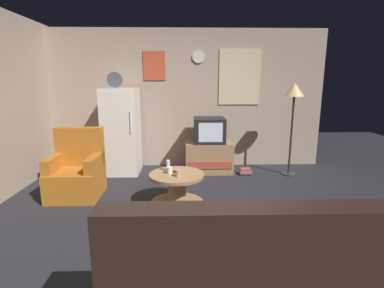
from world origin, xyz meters
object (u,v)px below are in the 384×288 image
(remote_control, at_px, (173,172))
(book_stack, at_px, (245,172))
(fridge, at_px, (121,131))
(standing_lamp, at_px, (294,97))
(tv_stand, at_px, (209,157))
(wine_glass, at_px, (168,166))
(crt_tv, at_px, (209,130))
(armchair, at_px, (77,173))
(mug_ceramic_white, at_px, (170,170))
(mug_ceramic_tan, at_px, (178,173))
(coffee_table, at_px, (177,190))
(couch, at_px, (234,275))

(remote_control, distance_m, book_stack, 1.78)
(fridge, height_order, standing_lamp, fridge)
(book_stack, bearing_deg, tv_stand, 163.02)
(fridge, distance_m, wine_glass, 1.62)
(crt_tv, bearing_deg, tv_stand, 163.23)
(wine_glass, bearing_deg, tv_stand, 63.75)
(crt_tv, height_order, armchair, crt_tv)
(wine_glass, bearing_deg, mug_ceramic_white, -77.36)
(tv_stand, distance_m, book_stack, 0.70)
(wine_glass, bearing_deg, mug_ceramic_tan, -59.89)
(remote_control, relative_size, armchair, 0.16)
(standing_lamp, bearing_deg, wine_glass, -151.49)
(standing_lamp, height_order, book_stack, standing_lamp)
(mug_ceramic_white, xyz_separation_m, remote_control, (0.05, 0.04, -0.03))
(mug_ceramic_tan, relative_size, armchair, 0.09)
(crt_tv, distance_m, armchair, 2.30)
(fridge, height_order, remote_control, fridge)
(coffee_table, relative_size, couch, 0.42)
(tv_stand, relative_size, couch, 0.49)
(standing_lamp, distance_m, mug_ceramic_white, 2.54)
(tv_stand, xyz_separation_m, standing_lamp, (1.40, -0.22, 1.09))
(armchair, bearing_deg, standing_lamp, 14.10)
(standing_lamp, distance_m, remote_control, 2.49)
(coffee_table, xyz_separation_m, remote_control, (-0.05, 0.05, 0.23))
(mug_ceramic_tan, bearing_deg, armchair, 160.70)
(remote_control, bearing_deg, mug_ceramic_tan, -87.42)
(crt_tv, bearing_deg, fridge, -179.59)
(fridge, distance_m, crt_tv, 1.55)
(fridge, distance_m, book_stack, 2.30)
(tv_stand, relative_size, crt_tv, 1.56)
(remote_control, distance_m, couch, 1.98)
(crt_tv, relative_size, remote_control, 3.60)
(mug_ceramic_white, distance_m, book_stack, 1.85)
(coffee_table, bearing_deg, couch, -76.75)
(fridge, xyz_separation_m, tv_stand, (1.55, 0.01, -0.48))
(remote_control, bearing_deg, armchair, 145.94)
(mug_ceramic_tan, distance_m, remote_control, 0.18)
(mug_ceramic_white, xyz_separation_m, mug_ceramic_tan, (0.12, -0.13, 0.00))
(armchair, distance_m, book_stack, 2.78)
(tv_stand, height_order, wine_glass, wine_glass)
(standing_lamp, xyz_separation_m, mug_ceramic_white, (-2.04, -1.23, -0.87))
(mug_ceramic_white, distance_m, remote_control, 0.07)
(tv_stand, relative_size, armchair, 0.87)
(mug_ceramic_white, bearing_deg, coffee_table, -6.67)
(fridge, xyz_separation_m, mug_ceramic_white, (0.91, -1.45, -0.27))
(coffee_table, relative_size, armchair, 0.75)
(coffee_table, xyz_separation_m, mug_ceramic_tan, (0.02, -0.12, 0.26))
(crt_tv, distance_m, coffee_table, 1.66)
(fridge, xyz_separation_m, wine_glass, (0.89, -1.33, -0.24))
(fridge, height_order, mug_ceramic_tan, fridge)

